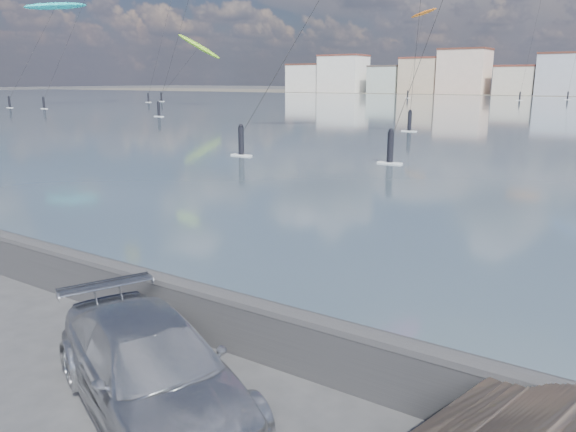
# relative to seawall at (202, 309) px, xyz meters

# --- Properties ---
(ground) EXTENTS (700.00, 700.00, 0.00)m
(ground) POSITION_rel_seawall_xyz_m (0.00, -2.70, -0.58)
(ground) COLOR #333335
(ground) RESTS_ON ground
(seawall) EXTENTS (400.00, 0.36, 1.08)m
(seawall) POSITION_rel_seawall_xyz_m (0.00, 0.00, 0.00)
(seawall) COLOR #28282B
(seawall) RESTS_ON ground
(car_silver) EXTENTS (4.99, 3.54, 1.34)m
(car_silver) POSITION_rel_seawall_xyz_m (0.98, -2.12, 0.09)
(car_silver) COLOR silver
(car_silver) RESTS_ON ground
(kitesurfer_2) EXTENTS (8.65, 16.06, 23.56)m
(kitesurfer_2) POSITION_rel_seawall_xyz_m (-52.46, 146.61, 21.25)
(kitesurfer_2) COLOR orange
(kitesurfer_2) RESTS_ON ground
(kitesurfer_6) EXTENTS (8.62, 17.73, 15.47)m
(kitesurfer_6) POSITION_rel_seawall_xyz_m (-86.22, 94.00, 11.43)
(kitesurfer_6) COLOR #8CD826
(kitesurfer_6) RESTS_ON ground
(kitesurfer_7) EXTENTS (6.51, 15.69, 18.34)m
(kitesurfer_7) POSITION_rel_seawall_xyz_m (-85.07, 56.46, 16.44)
(kitesurfer_7) COLOR #19BFBF
(kitesurfer_7) RESTS_ON ground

